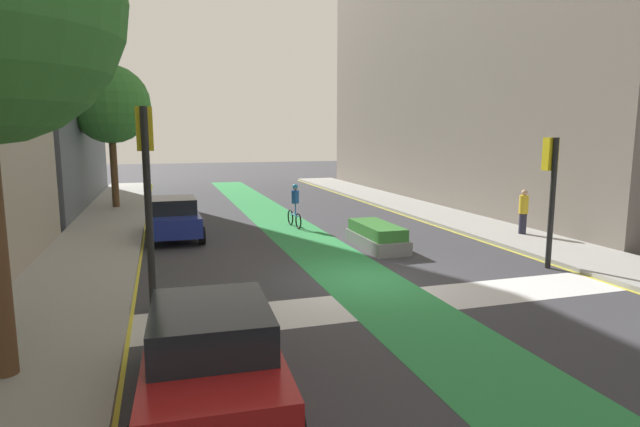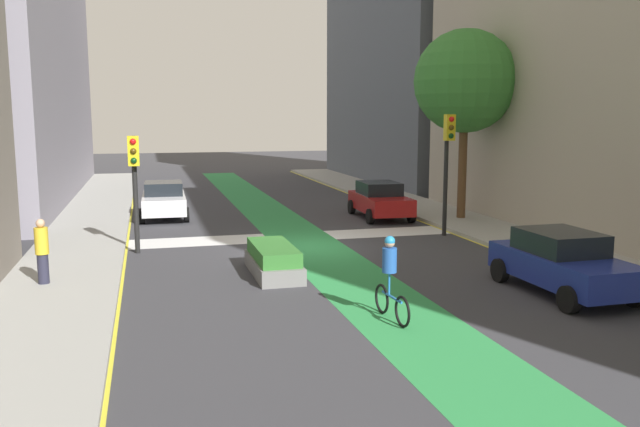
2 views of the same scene
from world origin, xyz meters
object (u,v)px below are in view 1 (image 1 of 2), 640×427
Objects in this scene: cyclist_in_lane at (295,205)px; street_tree_far at (110,105)px; traffic_signal_near_left at (147,170)px; pedestrian_sidewalk_right_a at (523,211)px; traffic_signal_near_right at (551,177)px; car_blue_left_far at (174,217)px; median_planter at (377,236)px; car_red_left_near at (211,354)px.

cyclist_in_lane is 0.25× the size of street_tree_far.
pedestrian_sidewalk_right_a is (13.40, 4.27, -2.13)m from traffic_signal_near_left.
street_tree_far reaches higher than cyclist_in_lane.
traffic_signal_near_right is 21.24m from street_tree_far.
car_blue_left_far is at bearing -169.90° from cyclist_in_lane.
median_planter is (-6.05, -0.02, -0.61)m from pedestrian_sidewalk_right_a.
cyclist_in_lane is (4.96, 0.88, 0.17)m from car_blue_left_far.
traffic_signal_near_right is 11.12m from traffic_signal_near_left.
traffic_signal_near_right is 0.90× the size of car_blue_left_far.
pedestrian_sidewalk_right_a is at bearing 17.67° from traffic_signal_near_left.
car_red_left_near is 11.09m from median_planter.
pedestrian_sidewalk_right_a reaches higher than car_blue_left_far.
car_red_left_near is 1.38× the size of median_planter.
car_red_left_near reaches higher than median_planter.
pedestrian_sidewalk_right_a is 0.55× the size of median_planter.
street_tree_far is (-2.92, 21.58, 4.61)m from car_red_left_near.
street_tree_far is 16.48m from median_planter.
pedestrian_sidewalk_right_a is at bearing -16.56° from car_blue_left_far.
car_blue_left_far is (0.67, 8.06, -2.34)m from traffic_signal_near_left.
car_red_left_near is 12.81m from car_blue_left_far.
cyclist_in_lane is (4.76, 13.69, 0.17)m from car_red_left_near.
pedestrian_sidewalk_right_a is at bearing 35.75° from car_red_left_near.
traffic_signal_near_left is at bearing 100.39° from car_red_left_near.
median_planter is (9.39, -12.58, -5.01)m from street_tree_far.
car_blue_left_far is at bearing 163.44° from pedestrian_sidewalk_right_a.
street_tree_far is (-7.68, 7.89, 4.44)m from cyclist_in_lane.
median_planter is (7.35, 4.25, -2.74)m from traffic_signal_near_left.
cyclist_in_lane is 5.03m from median_planter.
street_tree_far reaches higher than traffic_signal_near_left.
cyclist_in_lane is at bearing -45.78° from street_tree_far.
traffic_signal_near_right is at bearing 1.88° from traffic_signal_near_left.
traffic_signal_near_right is 2.06× the size of cyclist_in_lane.
car_blue_left_far is at bearing 85.25° from traffic_signal_near_left.
street_tree_far reaches higher than pedestrian_sidewalk_right_a.
street_tree_far is at bearing 128.61° from traffic_signal_near_right.
traffic_signal_near_right is 13.10m from car_blue_left_far.
traffic_signal_near_left is (-11.10, -0.36, 0.45)m from traffic_signal_near_right.
traffic_signal_near_right is 1.24× the size of median_planter.
car_red_left_near is 1.01× the size of car_blue_left_far.
street_tree_far is at bearing 107.20° from car_blue_left_far.
cyclist_in_lane reaches higher than pedestrian_sidewalk_right_a.
car_blue_left_far reaches higher than median_planter.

